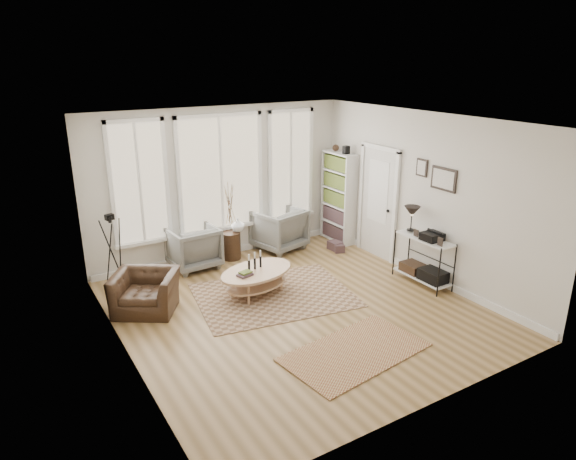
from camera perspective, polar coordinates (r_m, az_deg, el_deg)
room at (r=7.61m, az=1.09°, el=0.90°), size 5.50×5.54×2.90m
bay_window at (r=9.85m, az=-7.46°, el=6.01°), size 4.14×0.12×2.24m
door at (r=10.04m, az=9.98°, el=3.27°), size 0.09×1.06×2.22m
bookcase at (r=10.80m, az=5.66°, el=3.65°), size 0.31×0.85×2.06m
low_shelf at (r=9.12m, az=14.80°, el=-2.75°), size 0.38×1.08×1.30m
wall_art at (r=8.89m, az=16.30°, el=5.78°), size 0.04×0.88×0.44m
rug_main at (r=8.56m, az=-1.57°, el=-7.24°), size 2.78×2.27×0.01m
rug_runner at (r=7.10m, az=7.45°, el=-13.28°), size 2.05×1.31×0.01m
coffee_table at (r=8.50m, az=-3.55°, el=-5.07°), size 1.51×1.16×0.62m
armchair_left at (r=9.68m, az=-10.54°, el=-1.88°), size 0.90×0.92×0.80m
armchair_right at (r=10.43m, az=-1.05°, el=0.12°), size 1.11×1.13×0.85m
side_table at (r=9.87m, az=-6.39°, el=0.73°), size 0.36×0.36×1.50m
vase at (r=9.95m, az=-5.60°, el=0.58°), size 0.32×0.32×0.26m
accent_chair at (r=8.27m, az=-15.56°, el=-6.66°), size 1.24×1.21×0.61m
tripod_camera at (r=9.00m, az=-18.77°, el=-2.72°), size 0.47×0.47×1.34m
book_stack_near at (r=10.51m, az=5.25°, el=-1.74°), size 0.23×0.29×0.18m
book_stack_far at (r=10.43m, az=5.63°, el=-1.97°), size 0.27×0.30×0.16m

